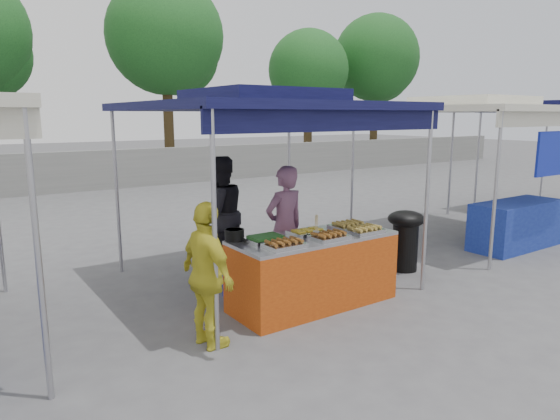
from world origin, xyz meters
TOP-DOWN VIEW (x-y plane):
  - ground_plane at (0.00, 0.00)m, footprint 80.00×80.00m
  - back_wall at (0.00, 11.00)m, footprint 40.00×0.25m
  - main_canopy at (0.00, 0.97)m, footprint 3.20×3.20m
  - neighbor_stall_right at (4.50, 0.57)m, footprint 3.20×3.20m
  - tree_2 at (3.67, 12.86)m, footprint 4.09×4.09m
  - tree_3 at (9.91, 12.68)m, footprint 3.45×3.37m
  - tree_4 at (14.07, 12.88)m, footprint 4.00×4.00m
  - vendor_table at (0.00, -0.10)m, footprint 2.00×0.80m
  - food_tray_fl at (-0.59, -0.34)m, footprint 0.42×0.30m
  - food_tray_fm at (0.04, -0.34)m, footprint 0.42×0.30m
  - food_tray_fr at (0.58, -0.34)m, footprint 0.42×0.30m
  - food_tray_bl at (-0.62, -0.02)m, footprint 0.42×0.30m
  - food_tray_bm at (-0.03, -0.01)m, footprint 0.42×0.30m
  - food_tray_br at (0.59, -0.03)m, footprint 0.42×0.30m
  - cooking_pot at (-0.87, 0.24)m, footprint 0.22×0.22m
  - skewer_cup at (-0.09, -0.25)m, footprint 0.08×0.08m
  - wok_burner at (1.95, 0.21)m, footprint 0.53×0.53m
  - crate_left at (-0.53, 0.59)m, footprint 0.49×0.34m
  - crate_right at (0.31, 0.63)m, footprint 0.53×0.37m
  - crate_stacked at (0.31, 0.63)m, footprint 0.52×0.36m
  - vendor_woman at (0.08, 0.60)m, footprint 0.62×0.43m
  - helper_man at (-0.21, 1.84)m, footprint 0.85×0.69m
  - customer_person at (-1.52, -0.38)m, footprint 0.40×0.87m

SIDE VIEW (x-z plane):
  - ground_plane at x=0.00m, z-range 0.00..0.00m
  - crate_left at x=-0.53m, z-range 0.00..0.29m
  - crate_right at x=0.31m, z-range 0.00..0.32m
  - vendor_table at x=0.00m, z-range 0.00..0.85m
  - crate_stacked at x=0.31m, z-range 0.32..0.63m
  - wok_burner at x=1.95m, z-range 0.08..0.98m
  - back_wall at x=0.00m, z-range 0.00..1.20m
  - customer_person at x=-1.52m, z-range 0.00..1.45m
  - vendor_woman at x=0.08m, z-range 0.00..1.62m
  - helper_man at x=-0.21m, z-range 0.00..1.66m
  - food_tray_fl at x=-0.59m, z-range 0.85..0.92m
  - food_tray_fm at x=0.04m, z-range 0.85..0.92m
  - food_tray_fr at x=0.58m, z-range 0.85..0.92m
  - food_tray_bl at x=-0.62m, z-range 0.85..0.92m
  - food_tray_bm at x=-0.03m, z-range 0.85..0.92m
  - food_tray_br at x=0.59m, z-range 0.85..0.92m
  - skewer_cup at x=-0.09m, z-range 0.85..0.95m
  - cooking_pot at x=-0.87m, z-range 0.85..0.98m
  - neighbor_stall_right at x=4.50m, z-range 0.32..2.89m
  - main_canopy at x=0.00m, z-range 1.08..3.65m
  - tree_3 at x=9.91m, z-range 1.06..6.86m
  - tree_4 at x=14.07m, z-range 1.27..8.14m
  - tree_2 at x=3.67m, z-range 1.30..8.32m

